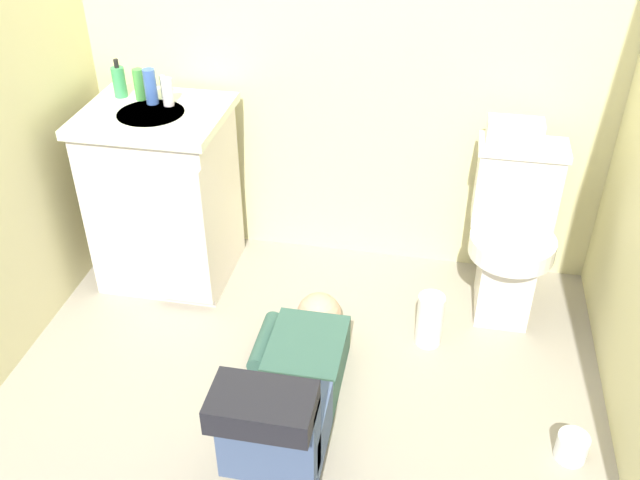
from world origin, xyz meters
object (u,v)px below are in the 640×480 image
soap_dispenser (119,81)px  toilet_paper_roll (572,447)px  faucet (163,87)px  person_plumber (290,389)px  vanity_cabinet (165,195)px  tissue_box (515,132)px  paper_towel_roll (430,320)px  bottle_blue (151,86)px  bottle_white (167,92)px  bottle_green (139,84)px  toilet (511,235)px

soap_dispenser → toilet_paper_roll: (1.94, -0.91, -0.84)m
faucet → soap_dispenser: (-0.19, -0.02, 0.02)m
person_plumber → faucet: bearing=128.3°
vanity_cabinet → tissue_box: size_ratio=3.73×
paper_towel_roll → toilet_paper_roll: (0.53, -0.50, -0.07)m
faucet → paper_towel_roll: size_ratio=0.42×
toilet_paper_roll → tissue_box: bearing=106.7°
bottle_blue → bottle_white: size_ratio=1.27×
bottle_white → paper_towel_roll: size_ratio=0.49×
toilet_paper_roll → soap_dispenser: bearing=154.9°
vanity_cabinet → soap_dispenser: soap_dispenser is taller
person_plumber → soap_dispenser: soap_dispenser is taller
faucet → soap_dispenser: size_ratio=0.60×
faucet → bottle_green: bottle_green is taller
toilet_paper_roll → faucet: bearing=152.1°
vanity_cabinet → person_plumber: 1.14m
bottle_white → soap_dispenser: bearing=167.9°
bottle_green → bottle_white: 0.14m
person_plumber → bottle_white: (-0.71, 0.89, 0.70)m
bottle_green → toilet_paper_roll: 2.22m
tissue_box → paper_towel_roll: tissue_box is taller
tissue_box → soap_dispenser: soap_dispenser is taller
tissue_box → toilet_paper_roll: (0.27, -0.91, -0.75)m
vanity_cabinet → toilet_paper_roll: vanity_cabinet is taller
person_plumber → soap_dispenser: (-0.95, 0.94, 0.71)m
bottle_green → soap_dispenser: bearing=171.2°
soap_dispenser → toilet_paper_roll: soap_dispenser is taller
vanity_cabinet → toilet_paper_roll: (1.75, -0.78, -0.37)m
person_plumber → tissue_box: bearing=52.8°
faucet → tissue_box: 1.48m
bottle_blue → toilet_paper_roll: bottle_blue is taller
faucet → toilet_paper_roll: bearing=-27.9°
bottle_blue → bottle_white: bottle_blue is taller
soap_dispenser → tissue_box: bearing=0.2°
toilet → bottle_green: (-1.62, 0.07, 0.52)m
bottle_green → bottle_white: (0.14, -0.04, -0.01)m
bottle_white → bottle_green: bearing=165.7°
soap_dispenser → toilet_paper_roll: bearing=-25.1°
person_plumber → toilet_paper_roll: bearing=2.0°
toilet → bottle_green: size_ratio=5.57×
toilet → person_plumber: bearing=-131.7°
tissue_box → paper_towel_roll: (-0.25, -0.41, -0.68)m
person_plumber → bottle_white: 1.34m
soap_dispenser → bottle_white: size_ratio=1.41×
faucet → bottle_white: (0.05, -0.07, 0.01)m
paper_towel_roll → faucet: bearing=160.9°
toilet → paper_towel_roll: bearing=-133.2°
toilet → bottle_green: bearing=177.5°
vanity_cabinet → soap_dispenser: bearing=146.9°
tissue_box → bottle_green: bearing=-179.3°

